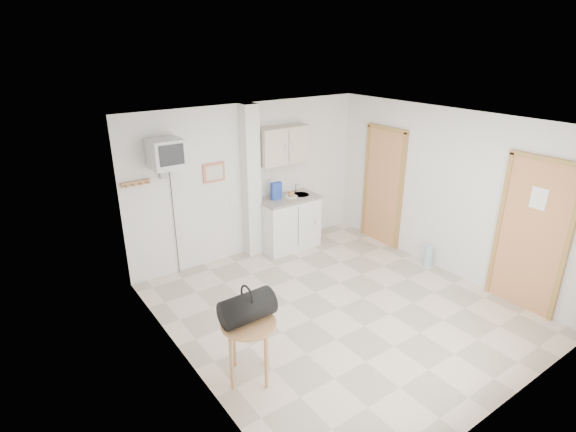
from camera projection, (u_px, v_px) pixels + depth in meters
ground at (338, 308)px, 6.09m from camera, size 4.50×4.50×0.00m
room_envelope at (353, 196)px, 5.72m from camera, size 4.24×4.54×2.55m
kitchenette at (287, 203)px, 7.62m from camera, size 1.03×0.58×2.10m
crt_television at (166, 154)px, 6.13m from camera, size 0.44×0.45×2.15m
round_table at (249, 331)px, 4.65m from camera, size 0.58×0.58×0.69m
duffel_bag at (247, 308)px, 4.59m from camera, size 0.56×0.32×0.41m
water_bottle at (428, 256)px, 7.17m from camera, size 0.13×0.13×0.39m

